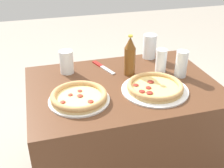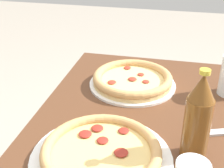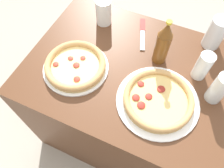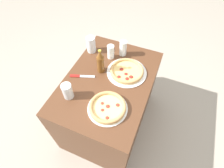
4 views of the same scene
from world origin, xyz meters
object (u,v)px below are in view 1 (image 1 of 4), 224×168
at_px(glass_mango_juice, 161,61).
at_px(knife, 102,67).
at_px(pizza_pepperoni, 155,87).
at_px(glass_orange_juice, 67,63).
at_px(glass_water, 150,48).
at_px(beer_bottle, 130,56).
at_px(pizza_veggie, 79,97).
at_px(glass_cola, 181,65).

relative_size(glass_mango_juice, knife, 0.64).
distance_m(pizza_pepperoni, glass_orange_juice, 0.51).
xyz_separation_m(glass_water, knife, (0.32, 0.06, -0.06)).
relative_size(glass_water, beer_bottle, 0.65).
bearing_deg(pizza_pepperoni, pizza_veggie, -1.44).
bearing_deg(glass_cola, knife, -29.59).
bearing_deg(knife, glass_mango_juice, 155.86).
bearing_deg(glass_water, pizza_veggie, 36.91).
bearing_deg(glass_water, glass_cola, 103.15).
relative_size(glass_cola, knife, 0.72).
xyz_separation_m(glass_mango_juice, knife, (0.31, -0.14, -0.06)).
distance_m(glass_mango_juice, glass_cola, 0.11).
bearing_deg(pizza_pepperoni, glass_mango_juice, -121.38).
xyz_separation_m(pizza_veggie, knife, (-0.20, -0.33, -0.02)).
distance_m(glass_cola, knife, 0.45).
distance_m(glass_mango_juice, knife, 0.34).
relative_size(pizza_veggie, glass_cola, 1.99).
distance_m(pizza_pepperoni, glass_mango_juice, 0.24).
bearing_deg(glass_orange_juice, glass_water, -172.25).
relative_size(pizza_pepperoni, glass_orange_juice, 2.59).
xyz_separation_m(pizza_veggie, beer_bottle, (-0.32, -0.20, 0.09)).
relative_size(glass_mango_juice, beer_bottle, 0.58).
relative_size(pizza_veggie, glass_mango_juice, 2.21).
xyz_separation_m(beer_bottle, knife, (0.12, -0.13, -0.10)).
height_order(glass_water, glass_orange_juice, glass_water).
xyz_separation_m(glass_water, beer_bottle, (0.20, 0.19, 0.04)).
distance_m(glass_cola, glass_orange_juice, 0.63).
bearing_deg(beer_bottle, pizza_veggie, 32.04).
distance_m(pizza_pepperoni, knife, 0.38).
bearing_deg(pizza_pepperoni, beer_bottle, -73.24).
distance_m(glass_water, glass_orange_juice, 0.53).
bearing_deg(glass_orange_juice, glass_cola, 160.52).
bearing_deg(knife, pizza_pepperoni, 119.15).
bearing_deg(glass_water, glass_orange_juice, 7.75).
height_order(glass_cola, glass_orange_juice, glass_cola).
xyz_separation_m(glass_water, glass_cola, (-0.07, 0.28, 0.00)).
bearing_deg(glass_cola, glass_water, -76.85).
bearing_deg(glass_orange_juice, pizza_veggie, 92.14).
distance_m(glass_mango_juice, beer_bottle, 0.19).
distance_m(pizza_pepperoni, glass_water, 0.42).
bearing_deg(glass_mango_juice, pizza_veggie, 20.44).
bearing_deg(glass_mango_juice, beer_bottle, -3.92).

